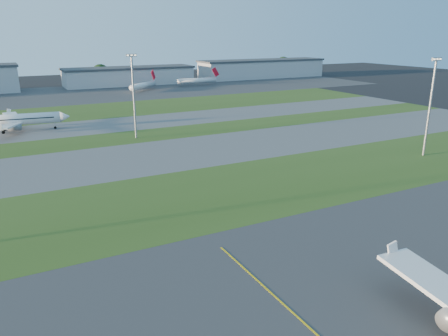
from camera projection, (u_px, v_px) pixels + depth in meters
grass_strip_a at (146, 206)px, 83.75m from camera, size 300.00×34.00×0.01m
taxiway_a at (106, 163)px, 111.68m from camera, size 300.00×32.00×0.01m
grass_strip_b at (86, 142)px, 132.84m from camera, size 300.00×18.00×0.01m
taxiway_b at (74, 129)px, 151.46m from camera, size 300.00×26.00×0.01m
grass_strip_c at (60, 114)px, 179.40m from camera, size 300.00×40.00×0.01m
apron_far at (44, 96)px, 230.19m from camera, size 400.00×80.00×0.01m
airliner_taxiing at (13, 120)px, 145.52m from camera, size 36.09×30.45×11.28m
mini_jet_near at (143, 85)px, 248.79m from camera, size 21.80×21.10×9.48m
mini_jet_far at (197, 80)px, 273.44m from camera, size 28.60×3.38×9.48m
light_mast_centre at (133, 91)px, 133.41m from camera, size 3.20×0.70×25.80m
light_mast_east at (431, 101)px, 113.89m from camera, size 3.20×0.70×25.80m
hangar_east at (129, 76)px, 278.26m from camera, size 81.60×23.00×11.20m
hangar_far_east at (262, 69)px, 322.22m from camera, size 96.90×23.00×13.20m
tree_mid_east at (101, 73)px, 283.12m from camera, size 11.55×11.55×12.60m
tree_east at (206, 70)px, 314.82m from camera, size 10.45×10.45×11.40m
tree_far_east at (283, 65)px, 348.80m from camera, size 12.65×12.65×13.80m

